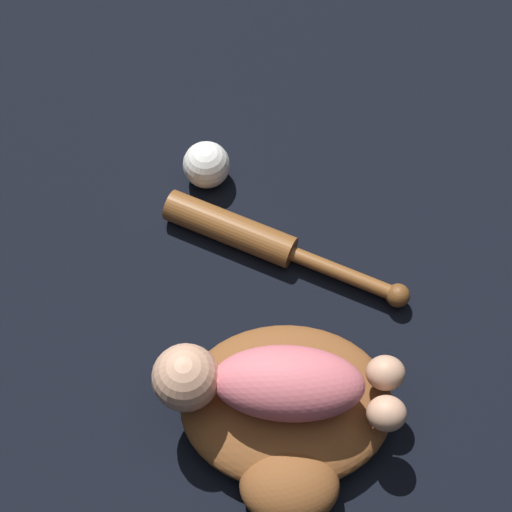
{
  "coord_description": "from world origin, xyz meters",
  "views": [
    {
      "loc": [
        -0.1,
        0.36,
        1.22
      ],
      "look_at": [
        0.07,
        -0.26,
        0.07
      ],
      "focal_mm": 60.0,
      "sensor_mm": 36.0,
      "label": 1
    }
  ],
  "objects_px": {
    "baseball_glove": "(287,417)",
    "baby_figure": "(270,383)",
    "baseball_bat": "(256,239)",
    "baseball": "(206,165)"
  },
  "relations": [
    {
      "from": "baseball_glove",
      "to": "baseball_bat",
      "type": "height_order",
      "value": "baseball_glove"
    },
    {
      "from": "baseball_glove",
      "to": "baby_figure",
      "type": "relative_size",
      "value": 1.04
    },
    {
      "from": "baseball_bat",
      "to": "baby_figure",
      "type": "bearing_deg",
      "value": 109.81
    },
    {
      "from": "baseball",
      "to": "baby_figure",
      "type": "bearing_deg",
      "value": 119.8
    },
    {
      "from": "baseball_glove",
      "to": "baseball_bat",
      "type": "relative_size",
      "value": 0.87
    },
    {
      "from": "baseball_glove",
      "to": "baseball_bat",
      "type": "xyz_separation_m",
      "value": [
        0.13,
        -0.28,
        -0.01
      ]
    },
    {
      "from": "baby_figure",
      "to": "baseball_bat",
      "type": "height_order",
      "value": "baby_figure"
    },
    {
      "from": "baseball_glove",
      "to": "baby_figure",
      "type": "bearing_deg",
      "value": -22.99
    },
    {
      "from": "baby_figure",
      "to": "baseball",
      "type": "xyz_separation_m",
      "value": [
        0.21,
        -0.37,
        -0.08
      ]
    },
    {
      "from": "baseball_bat",
      "to": "baseball",
      "type": "relative_size",
      "value": 5.25
    }
  ]
}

